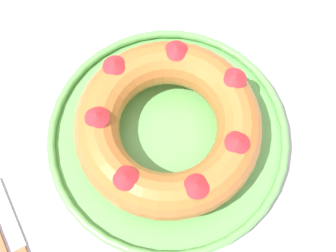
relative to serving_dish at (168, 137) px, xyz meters
The scene contains 5 objects.
ground_plane 0.78m from the serving_dish, 27.32° to the right, with size 8.00×8.00×0.00m, color gray.
dining_table 0.10m from the serving_dish, 27.32° to the right, with size 1.47×1.12×0.77m.
serving_dish is the anchor object (origin of this frame).
bundt_cake 0.05m from the serving_dish, 49.50° to the left, with size 0.26×0.26×0.07m.
cake_knife 0.26m from the serving_dish, 168.21° to the right, with size 0.02×0.20×0.01m.
Camera 1 is at (-0.12, -0.20, 1.44)m, focal length 50.00 mm.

